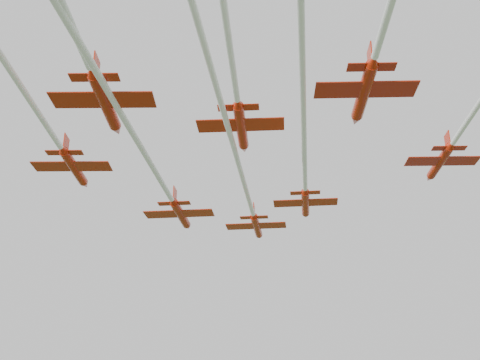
% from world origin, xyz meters
% --- Properties ---
extents(jet_lead, '(26.13, 66.42, 2.96)m').
position_xyz_m(jet_lead, '(-6.14, 8.16, 61.64)').
color(jet_lead, red).
extents(jet_row2_left, '(23.02, 56.06, 2.93)m').
position_xyz_m(jet_row2_left, '(-11.22, -5.59, 58.64)').
color(jet_row2_left, red).
extents(jet_row2_right, '(24.10, 59.99, 2.67)m').
position_xyz_m(jet_row2_right, '(6.12, -1.39, 59.82)').
color(jet_row2_right, red).
extents(jet_row3_left, '(26.65, 52.44, 2.81)m').
position_xyz_m(jet_row3_left, '(-14.65, -22.36, 59.75)').
color(jet_row3_left, red).
extents(jet_row3_mid, '(28.07, 63.26, 2.96)m').
position_xyz_m(jet_row3_mid, '(6.98, -22.58, 62.10)').
color(jet_row3_mid, red).
extents(jet_row4_left, '(26.64, 52.42, 2.93)m').
position_xyz_m(jet_row4_left, '(-0.70, -34.08, 58.89)').
color(jet_row4_left, red).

